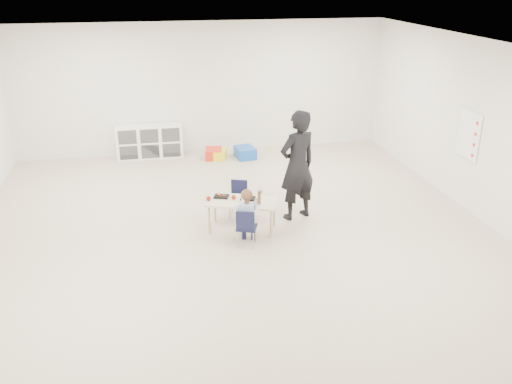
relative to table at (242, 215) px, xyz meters
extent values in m
plane|color=#BBAA90|center=(-0.14, -0.37, -0.25)|extent=(9.00, 9.00, 0.00)
plane|color=white|center=(-0.14, -0.37, 2.55)|extent=(9.00, 9.00, 0.00)
cube|color=white|center=(-0.14, 4.13, 1.15)|extent=(8.00, 0.02, 2.80)
cube|color=white|center=(-0.14, -4.87, 1.15)|extent=(8.00, 0.02, 2.80)
cube|color=white|center=(3.86, -0.37, 1.15)|extent=(0.02, 9.00, 2.80)
cube|color=#F6E7C4|center=(0.00, 0.00, 0.23)|extent=(1.19, 0.87, 0.03)
cube|color=black|center=(0.10, 0.04, 0.26)|extent=(0.26, 0.22, 0.03)
cube|color=black|center=(-0.29, 0.20, 0.26)|extent=(0.26, 0.22, 0.03)
cube|color=white|center=(0.01, -0.10, 0.29)|extent=(0.09, 0.09, 0.10)
ellipsoid|color=tan|center=(0.20, -0.17, 0.28)|extent=(0.09, 0.09, 0.07)
sphere|color=maroon|center=(-0.12, 0.07, 0.28)|extent=(0.07, 0.07, 0.07)
sphere|color=maroon|center=(-0.50, 0.10, 0.28)|extent=(0.07, 0.07, 0.07)
cube|color=white|center=(-1.34, 3.91, 0.10)|extent=(1.40, 0.40, 0.70)
cube|color=white|center=(3.84, 0.23, 1.00)|extent=(0.02, 0.60, 0.80)
imported|color=black|center=(0.95, 0.29, 0.65)|extent=(0.77, 0.64, 1.79)
cube|color=red|center=(0.00, 3.53, -0.14)|extent=(0.41, 0.49, 0.21)
cube|color=yellow|center=(0.09, 3.49, -0.15)|extent=(0.42, 0.48, 0.20)
cube|color=blue|center=(0.67, 3.43, -0.13)|extent=(0.45, 0.54, 0.24)
camera|label=1|loc=(-1.29, -7.51, 3.52)|focal=38.00mm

